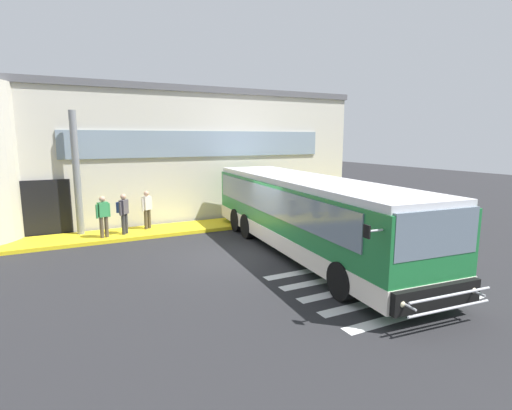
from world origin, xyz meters
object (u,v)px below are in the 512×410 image
passenger_at_curb_edge (147,208)px  bus_main_foreground (305,216)px  safety_bollard_yellow (242,220)px  entry_support_column (77,173)px  passenger_near_column (103,215)px  passenger_by_doorway (123,211)px

passenger_at_curb_edge → bus_main_foreground: bearing=-52.6°
bus_main_foreground → safety_bollard_yellow: bus_main_foreground is taller
entry_support_column → safety_bollard_yellow: (6.53, -1.80, -2.21)m
entry_support_column → safety_bollard_yellow: 7.12m
bus_main_foreground → passenger_at_curb_edge: size_ratio=7.44×
passenger_near_column → passenger_at_curb_edge: bearing=23.2°
bus_main_foreground → passenger_at_curb_edge: bearing=127.4°
entry_support_column → passenger_at_curb_edge: entry_support_column is taller
entry_support_column → bus_main_foreground: size_ratio=0.40×
entry_support_column → passenger_by_doorway: 2.38m
bus_main_foreground → passenger_at_curb_edge: 7.21m
bus_main_foreground → safety_bollard_yellow: bearing=96.9°
passenger_by_doorway → bus_main_foreground: bearing=-43.7°
bus_main_foreground → passenger_by_doorway: size_ratio=7.44×
passenger_near_column → safety_bollard_yellow: bearing=-6.8°
passenger_near_column → entry_support_column: bearing=125.5°
bus_main_foreground → passenger_near_column: bus_main_foreground is taller
entry_support_column → passenger_by_doorway: size_ratio=2.99×
entry_support_column → passenger_near_column: 2.09m
safety_bollard_yellow → entry_support_column: bearing=164.6°
entry_support_column → passenger_by_doorway: (1.61, -0.84, -1.54)m
bus_main_foreground → passenger_near_column: bearing=141.7°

